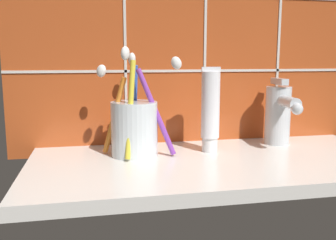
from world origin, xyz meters
TOP-DOWN VIEW (x-y plane):
  - sink_counter at (0.00, 0.00)cm, footprint 63.35×29.73cm
  - tile_wall_backsplash at (0.01, 15.11)cm, footprint 73.35×1.72cm
  - toothbrush_cup at (-13.72, 5.27)cm, footprint 14.88×10.03cm
  - toothpaste_tube at (-0.33, 5.28)cm, footprint 3.47×3.30cm
  - sink_faucet at (14.91, 7.95)cm, footprint 4.87×12.31cm

SIDE VIEW (x-z plane):
  - sink_counter at x=0.00cm, z-range 0.00..2.00cm
  - toothbrush_cup at x=-13.72cm, z-range -2.12..16.67cm
  - sink_faucet at x=14.91cm, z-range 1.86..14.85cm
  - toothpaste_tube at x=-0.33cm, z-range 1.96..17.29cm
  - tile_wall_backsplash at x=0.01cm, z-range 0.01..43.05cm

